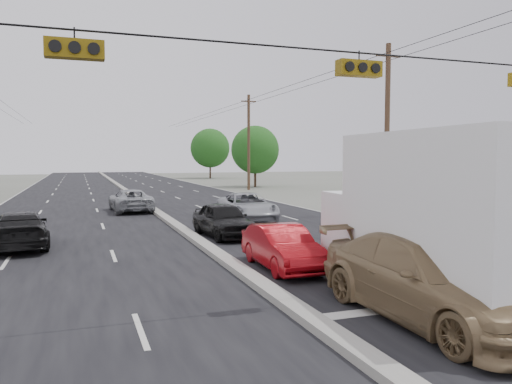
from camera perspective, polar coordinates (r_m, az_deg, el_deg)
ground at (r=11.42m, az=4.64°, el=-13.68°), size 200.00×200.00×0.00m
road_surface at (r=40.31m, az=-13.17°, el=-1.04°), size 20.00×160.00×0.02m
center_median at (r=40.30m, az=-13.17°, el=-0.90°), size 0.50×160.00×0.20m
utility_pole_right_b at (r=30.20m, az=14.75°, el=6.98°), size 1.60×0.30×10.00m
utility_pole_right_c at (r=52.75m, az=-0.84°, el=5.78°), size 1.60×0.30×10.00m
traffic_signals at (r=11.70m, az=11.25°, el=13.90°), size 25.00×0.30×0.54m
tree_right_mid at (r=58.27m, az=-0.09°, el=4.86°), size 5.60×5.60×7.14m
tree_right_far at (r=82.51m, az=-5.27°, el=5.02°), size 6.40×6.40×8.16m
box_truck at (r=12.54m, az=20.05°, el=-2.63°), size 3.36×8.14×4.04m
tan_sedan at (r=11.32m, az=19.30°, el=-9.46°), size 2.63×6.10×1.75m
red_sedan at (r=15.53m, az=3.01°, el=-6.37°), size 1.49×4.11×1.35m
queue_car_a at (r=21.70m, az=-3.74°, el=-3.22°), size 2.14×4.50×1.49m
queue_car_b at (r=20.14m, az=14.37°, el=-3.86°), size 1.63×4.60×1.51m
queue_car_c at (r=27.13m, az=-1.04°, el=-1.74°), size 2.90×5.59×1.51m
queue_car_e at (r=25.87m, az=13.50°, el=-2.15°), size 1.83×4.40×1.49m
oncoming_near at (r=21.04m, az=-25.40°, el=-3.93°), size 2.51×5.05×1.41m
oncoming_far at (r=32.65m, az=-14.14°, el=-0.97°), size 2.58×5.19×1.41m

